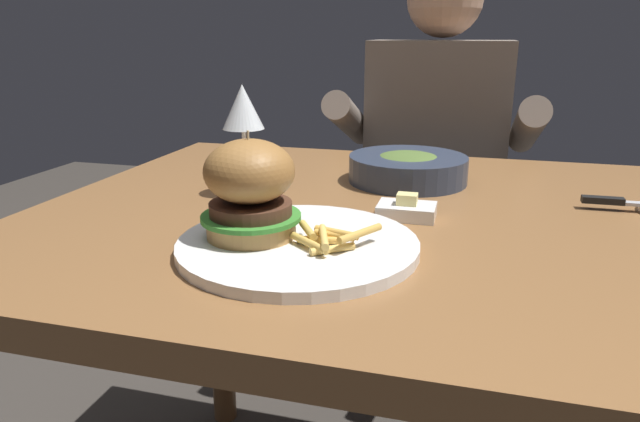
% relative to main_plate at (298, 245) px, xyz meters
% --- Properties ---
extents(dining_table, '(1.10, 0.87, 0.74)m').
position_rel_main_plate_xyz_m(dining_table, '(0.10, 0.20, -0.10)').
color(dining_table, brown).
rests_on(dining_table, ground).
extents(main_plate, '(0.30, 0.30, 0.01)m').
position_rel_main_plate_xyz_m(main_plate, '(0.00, 0.00, 0.00)').
color(main_plate, white).
rests_on(main_plate, dining_table).
extents(burger_sandwich, '(0.13, 0.13, 0.13)m').
position_rel_main_plate_xyz_m(burger_sandwich, '(-0.06, -0.00, 0.07)').
color(burger_sandwich, '#B78447').
rests_on(burger_sandwich, main_plate).
extents(fries_pile, '(0.11, 0.08, 0.02)m').
position_rel_main_plate_xyz_m(fries_pile, '(0.04, -0.01, 0.02)').
color(fries_pile, '#EABC5B').
rests_on(fries_pile, main_plate).
extents(wine_glass, '(0.07, 0.07, 0.18)m').
position_rel_main_plate_xyz_m(wine_glass, '(-0.16, 0.22, 0.13)').
color(wine_glass, silver).
rests_on(wine_glass, dining_table).
extents(butter_dish, '(0.08, 0.06, 0.04)m').
position_rel_main_plate_xyz_m(butter_dish, '(0.11, 0.17, 0.00)').
color(butter_dish, white).
rests_on(butter_dish, dining_table).
extents(soup_bowl, '(0.21, 0.21, 0.05)m').
position_rel_main_plate_xyz_m(soup_bowl, '(0.09, 0.38, 0.02)').
color(soup_bowl, '#2D384C').
rests_on(soup_bowl, dining_table).
extents(diner_person, '(0.51, 0.36, 1.18)m').
position_rel_main_plate_xyz_m(diner_person, '(0.10, 0.91, -0.18)').
color(diner_person, '#282833').
rests_on(diner_person, ground).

